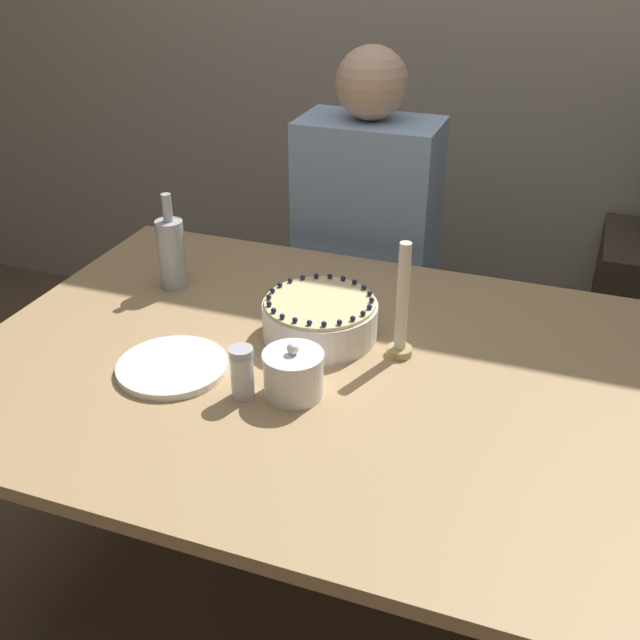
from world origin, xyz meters
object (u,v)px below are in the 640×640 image
(candle, at_px, (402,312))
(cake, at_px, (320,318))
(sugar_shaker, at_px, (242,372))
(bottle, at_px, (172,252))
(person_man_blue_shirt, at_px, (365,283))
(sugar_bowl, at_px, (293,374))

(candle, bearing_deg, cake, 174.70)
(sugar_shaker, relative_size, bottle, 0.45)
(sugar_shaker, xyz_separation_m, person_man_blue_shirt, (-0.02, 0.91, -0.23))
(sugar_bowl, bearing_deg, bottle, 143.62)
(bottle, bearing_deg, sugar_bowl, -36.38)
(sugar_bowl, bearing_deg, cake, 97.19)
(person_man_blue_shirt, bearing_deg, cake, 97.34)
(sugar_shaker, height_order, bottle, bottle)
(sugar_bowl, distance_m, candle, 0.28)
(candle, relative_size, person_man_blue_shirt, 0.21)
(sugar_shaker, distance_m, candle, 0.36)
(sugar_bowl, xyz_separation_m, person_man_blue_shirt, (-0.11, 0.87, -0.23))
(sugar_bowl, relative_size, bottle, 0.49)
(cake, xyz_separation_m, sugar_shaker, (-0.06, -0.27, 0.01))
(cake, relative_size, sugar_bowl, 2.12)
(sugar_bowl, height_order, sugar_shaker, sugar_bowl)
(candle, height_order, bottle, candle)
(candle, distance_m, person_man_blue_shirt, 0.76)
(cake, bearing_deg, person_man_blue_shirt, 97.34)
(sugar_bowl, height_order, bottle, bottle)
(sugar_shaker, xyz_separation_m, candle, (0.25, 0.26, 0.05))
(cake, height_order, bottle, bottle)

